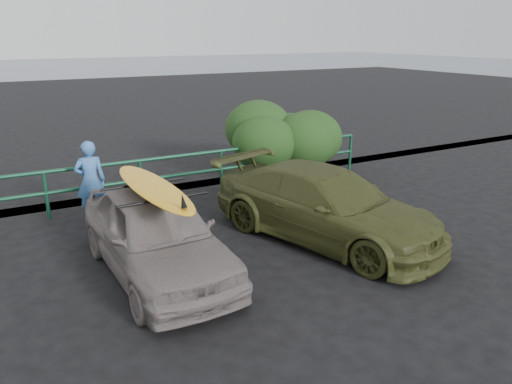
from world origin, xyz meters
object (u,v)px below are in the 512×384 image
(olive_vehicle, at_px, (326,205))
(surfboard, at_px, (153,187))
(guardrail, at_px, (96,188))
(sedan, at_px, (156,234))
(man, at_px, (90,181))

(olive_vehicle, distance_m, surfboard, 3.30)
(guardrail, xyz_separation_m, sedan, (0.20, -3.52, 0.16))
(guardrail, xyz_separation_m, surfboard, (0.20, -3.52, 0.93))
(sedan, bearing_deg, man, 95.93)
(man, bearing_deg, surfboard, 104.32)
(guardrail, relative_size, olive_vehicle, 3.04)
(sedan, distance_m, man, 3.04)
(sedan, relative_size, surfboard, 1.34)
(olive_vehicle, xyz_separation_m, man, (-3.58, 3.17, 0.16))
(olive_vehicle, bearing_deg, surfboard, 159.76)
(man, height_order, surfboard, man)
(guardrail, height_order, man, man)
(man, xyz_separation_m, surfboard, (0.38, -3.01, 0.62))
(sedan, bearing_deg, guardrail, 91.93)
(guardrail, distance_m, olive_vehicle, 5.01)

